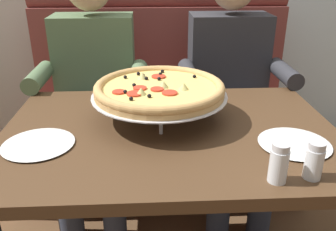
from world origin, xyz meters
TOP-DOWN VIEW (x-y plane):
  - booth_bench at (0.00, 0.87)m, footprint 1.54×0.78m
  - dining_table at (0.00, 0.00)m, footprint 1.15×0.80m
  - diner_left at (-0.35, 0.60)m, footprint 0.54×0.64m
  - diner_right at (0.35, 0.60)m, footprint 0.54×0.64m
  - pizza at (-0.03, 0.09)m, footprint 0.49×0.49m
  - shaker_pepper_flakes at (0.26, -0.33)m, footprint 0.05×0.05m
  - shaker_parmesan at (0.36, -0.32)m, footprint 0.05×0.05m
  - plate_near_left at (-0.42, -0.09)m, footprint 0.23×0.23m
  - plate_near_right at (0.39, -0.13)m, footprint 0.23×0.23m
  - patio_chair at (1.22, 2.08)m, footprint 0.41×0.42m

SIDE VIEW (x-z plane):
  - booth_bench at x=0.00m, z-range -0.17..0.96m
  - patio_chair at x=1.22m, z-range 0.09..0.95m
  - dining_table at x=0.00m, z-range 0.27..1.00m
  - diner_left at x=-0.35m, z-range 0.07..1.35m
  - diner_right at x=0.35m, z-range 0.07..1.35m
  - plate_near_left at x=-0.42m, z-range 0.74..0.75m
  - plate_near_right at x=0.39m, z-range 0.74..0.75m
  - shaker_parmesan at x=0.36m, z-range 0.73..0.83m
  - shaker_pepper_flakes at x=0.26m, z-range 0.73..0.84m
  - pizza at x=-0.03m, z-range 0.77..0.92m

